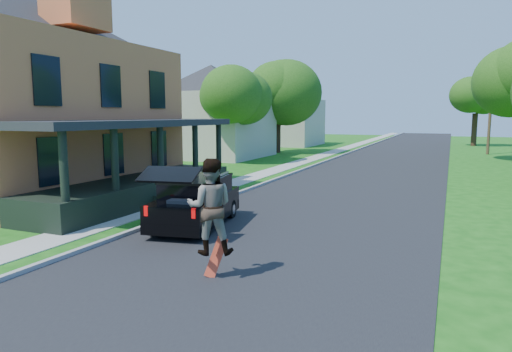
% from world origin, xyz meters
% --- Properties ---
extents(ground, '(140.00, 140.00, 0.00)m').
position_xyz_m(ground, '(0.00, 0.00, 0.00)').
color(ground, '#155210').
rests_on(ground, ground).
extents(street, '(8.00, 120.00, 0.02)m').
position_xyz_m(street, '(0.00, 20.00, 0.00)').
color(street, black).
rests_on(street, ground).
extents(curb, '(0.15, 120.00, 0.12)m').
position_xyz_m(curb, '(-4.05, 20.00, 0.00)').
color(curb, gray).
rests_on(curb, ground).
extents(sidewalk, '(1.30, 120.00, 0.03)m').
position_xyz_m(sidewalk, '(-5.60, 20.00, 0.00)').
color(sidewalk, '#96978F').
rests_on(sidewalk, ground).
extents(front_walk, '(6.50, 1.20, 0.03)m').
position_xyz_m(front_walk, '(-9.50, 6.00, 0.00)').
color(front_walk, '#96978F').
rests_on(front_walk, ground).
extents(main_house, '(15.56, 15.56, 10.10)m').
position_xyz_m(main_house, '(-12.80, 5.99, 4.92)').
color(main_house, '#D66C3E').
rests_on(main_house, ground).
extents(neighbor_house_mid, '(12.78, 12.78, 8.30)m').
position_xyz_m(neighbor_house_mid, '(-13.50, 24.00, 4.19)').
color(neighbor_house_mid, beige).
rests_on(neighbor_house_mid, ground).
extents(neighbor_house_far, '(12.78, 12.78, 8.30)m').
position_xyz_m(neighbor_house_far, '(-13.50, 40.00, 4.19)').
color(neighbor_house_far, beige).
rests_on(neighbor_house_far, ground).
extents(black_suv, '(2.32, 4.46, 1.98)m').
position_xyz_m(black_suv, '(-2.82, 3.48, 0.76)').
color(black_suv, black).
rests_on(black_suv, ground).
extents(skateboarder, '(1.16, 1.06, 1.94)m').
position_xyz_m(skateboarder, '(-0.30, -0.19, 1.49)').
color(skateboarder, black).
rests_on(skateboarder, ground).
extents(skateboard, '(0.40, 0.38, 0.86)m').
position_xyz_m(skateboard, '(-0.24, -0.07, 0.39)').
color(skateboard, red).
rests_on(skateboard, ground).
extents(tree_left_mid, '(5.34, 5.59, 6.67)m').
position_xyz_m(tree_left_mid, '(-10.09, 20.88, 4.39)').
color(tree_left_mid, black).
rests_on(tree_left_mid, ground).
extents(tree_left_far, '(7.33, 6.97, 8.79)m').
position_xyz_m(tree_left_far, '(-10.14, 29.72, 5.67)').
color(tree_left_far, black).
rests_on(tree_left_far, ground).
extents(tree_right_far, '(6.08, 5.71, 8.05)m').
position_xyz_m(tree_right_far, '(6.23, 46.42, 5.44)').
color(tree_right_far, black).
rests_on(tree_right_far, ground).
extents(utility_pole_far, '(1.50, 0.25, 8.09)m').
position_xyz_m(utility_pole_far, '(6.94, 35.01, 4.18)').
color(utility_pole_far, '#453720').
rests_on(utility_pole_far, ground).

